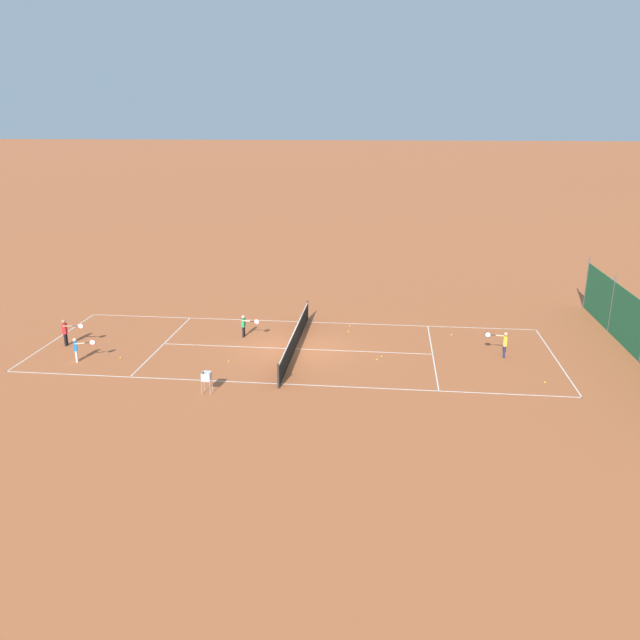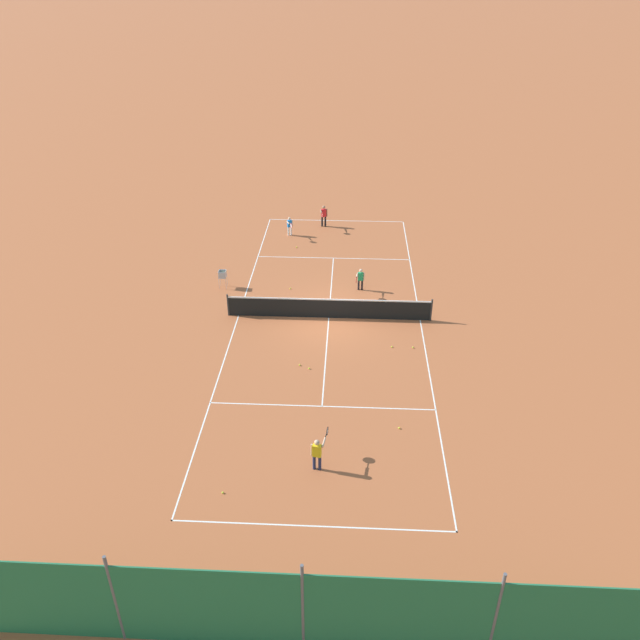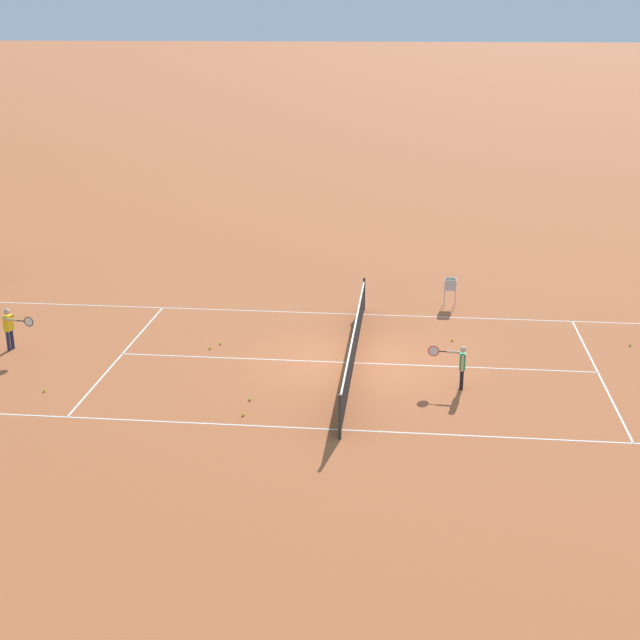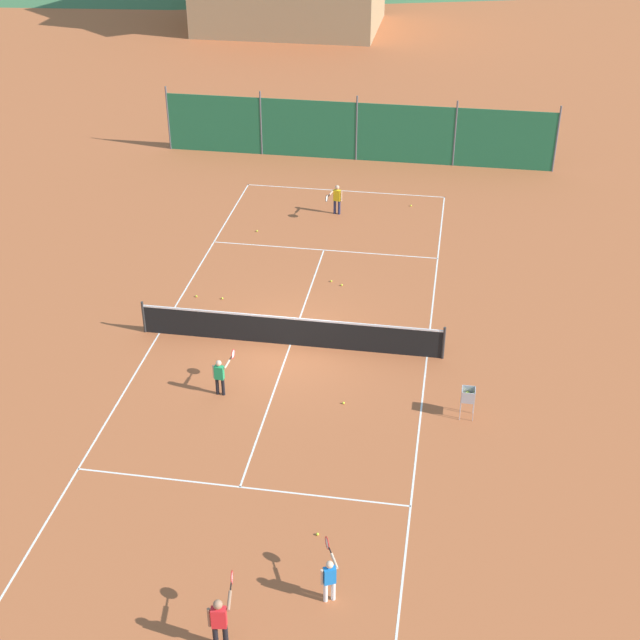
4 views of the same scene
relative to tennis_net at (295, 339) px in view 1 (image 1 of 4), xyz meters
The scene contains 16 objects.
ground_plane 0.50m from the tennis_net, ahead, with size 600.00×600.00×0.00m, color #B25B33.
court_line_markings 0.50m from the tennis_net, ahead, with size 8.25×23.85×0.01m.
tennis_net is the anchor object (origin of this frame).
player_far_baseline 9.76m from the tennis_net, 74.36° to the right, with size 0.40×0.98×1.11m.
player_near_baseline 10.93m from the tennis_net, 86.15° to the right, with size 0.44×1.09×1.29m.
player_near_service 9.55m from the tennis_net, 90.06° to the left, with size 0.53×0.97×1.19m.
player_far_service 3.08m from the tennis_net, 117.23° to the right, with size 0.43×0.94×1.12m.
tennis_ball_by_net_left 4.31m from the tennis_net, 147.00° to the left, with size 0.07×0.07×0.07m, color #CCE033.
tennis_ball_by_net_right 11.16m from the tennis_net, 75.37° to the left, with size 0.07×0.07×0.07m, color #CCE033.
tennis_ball_alley_left 7.97m from the tennis_net, 74.67° to the right, with size 0.07×0.07×0.07m, color #CCE033.
tennis_ball_near_corner 3.62m from the tennis_net, 139.35° to the left, with size 0.07×0.07×0.07m, color #CCE033.
tennis_ball_service_box 3.38m from the tennis_net, 53.49° to the right, with size 0.07×0.07×0.07m, color #CCE033.
tennis_ball_far_corner 7.99m from the tennis_net, 109.97° to the left, with size 0.07×0.07×0.07m, color #CCE033.
tennis_ball_alley_right 4.02m from the tennis_net, 75.31° to the left, with size 0.07×0.07×0.07m, color #CCE033.
tennis_ball_mid_court 4.15m from the tennis_net, 81.30° to the left, with size 0.07×0.07×0.07m, color #CCE033.
ball_hopper 5.96m from the tennis_net, 27.22° to the right, with size 0.36×0.36×0.89m.
Camera 1 is at (27.22, 4.19, 10.33)m, focal length 35.00 mm.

